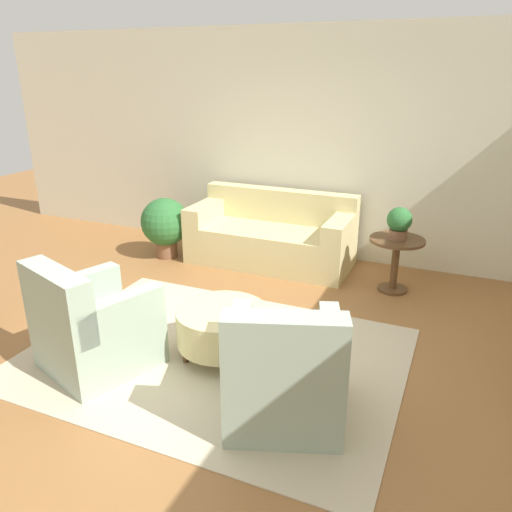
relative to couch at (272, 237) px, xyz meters
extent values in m
plane|color=#996638|center=(0.38, -2.27, -0.33)|extent=(16.00, 16.00, 0.00)
cube|color=beige|center=(0.38, 0.55, 1.07)|extent=(9.53, 0.12, 2.80)
cube|color=beige|center=(0.38, -2.27, -0.32)|extent=(3.12, 2.32, 0.01)
cube|color=beige|center=(0.00, -0.05, -0.09)|extent=(2.00, 0.88, 0.46)
cube|color=beige|center=(0.00, 0.29, 0.34)|extent=(2.00, 0.20, 0.41)
cube|color=beige|center=(-0.88, -0.07, 0.25)|extent=(0.24, 0.84, 0.23)
cube|color=beige|center=(0.88, -0.07, 0.25)|extent=(0.24, 0.84, 0.23)
cube|color=brown|center=(0.00, -0.46, -0.30)|extent=(1.80, 0.05, 0.06)
cube|color=#9EB29E|center=(-0.42, -2.74, -0.11)|extent=(0.99, 1.01, 0.41)
cube|color=#9EB29E|center=(-0.52, -3.02, 0.35)|extent=(0.79, 0.45, 0.51)
cube|color=#9EB29E|center=(-0.12, -2.82, 0.24)|extent=(0.39, 0.76, 0.28)
cube|color=#9EB29E|center=(-0.71, -2.61, 0.24)|extent=(0.39, 0.76, 0.28)
cube|color=brown|center=(-0.30, -2.39, -0.29)|extent=(0.67, 0.28, 0.06)
cube|color=#9EB29E|center=(1.18, -2.74, -0.11)|extent=(0.99, 1.01, 0.41)
cube|color=#9EB29E|center=(1.28, -3.02, 0.35)|extent=(0.79, 0.45, 0.51)
cube|color=#9EB29E|center=(1.47, -2.61, 0.24)|extent=(0.39, 0.76, 0.28)
cube|color=#9EB29E|center=(0.88, -2.82, 0.24)|extent=(0.39, 0.76, 0.28)
cube|color=brown|center=(1.06, -2.39, -0.29)|extent=(0.67, 0.28, 0.06)
cylinder|color=beige|center=(0.44, -2.22, -0.04)|extent=(0.77, 0.77, 0.30)
cylinder|color=brown|center=(0.21, -2.45, -0.26)|extent=(0.05, 0.05, 0.12)
cylinder|color=brown|center=(0.67, -2.45, -0.26)|extent=(0.05, 0.05, 0.12)
cylinder|color=brown|center=(0.21, -1.99, -0.26)|extent=(0.05, 0.05, 0.12)
cylinder|color=brown|center=(0.67, -1.99, -0.26)|extent=(0.05, 0.05, 0.12)
cylinder|color=brown|center=(1.56, -0.28, 0.26)|extent=(0.59, 0.59, 0.03)
cylinder|color=brown|center=(1.56, -0.28, -0.04)|extent=(0.08, 0.08, 0.57)
cylinder|color=brown|center=(1.56, -0.28, -0.31)|extent=(0.32, 0.32, 0.03)
cylinder|color=brown|center=(1.56, -0.28, 0.33)|extent=(0.19, 0.19, 0.10)
sphere|color=#2D6B33|center=(1.56, -0.28, 0.49)|extent=(0.26, 0.26, 0.26)
cylinder|color=brown|center=(-1.32, -0.37, -0.22)|extent=(0.27, 0.27, 0.21)
sphere|color=#2D6B33|center=(-1.32, -0.37, 0.14)|extent=(0.61, 0.61, 0.61)
camera|label=1|loc=(2.17, -5.50, 1.98)|focal=35.00mm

